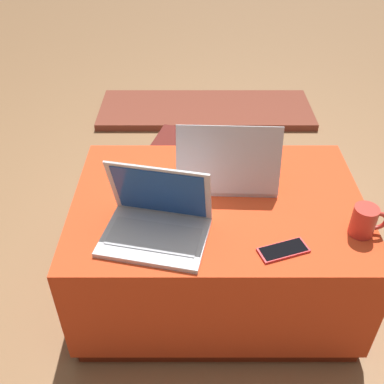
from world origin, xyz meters
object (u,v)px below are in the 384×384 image
(laptop_near, at_px, (155,221))
(backpack, at_px, (195,178))
(coffee_mug, at_px, (363,220))
(laptop_far, at_px, (225,170))
(cell_phone, at_px, (282,250))

(laptop_near, xyz_separation_m, backpack, (0.13, 0.65, -0.31))
(backpack, bearing_deg, coffee_mug, 144.50)
(backpack, relative_size, coffee_mug, 4.24)
(laptop_near, distance_m, backpack, 0.73)
(laptop_near, height_order, laptop_far, laptop_far)
(laptop_near, relative_size, coffee_mug, 3.14)
(laptop_far, distance_m, backpack, 0.50)
(laptop_near, distance_m, laptop_far, 0.36)
(laptop_far, relative_size, backpack, 0.74)
(backpack, distance_m, coffee_mug, 0.88)
(cell_phone, relative_size, backpack, 0.34)
(backpack, bearing_deg, cell_phone, 125.26)
(cell_phone, bearing_deg, laptop_far, 4.02)
(laptop_near, xyz_separation_m, coffee_mug, (0.65, 0.00, 0.00))
(backpack, height_order, coffee_mug, coffee_mug)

